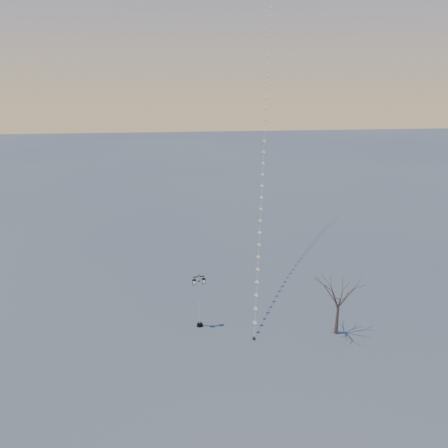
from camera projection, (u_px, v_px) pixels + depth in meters
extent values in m
plane|color=#555756|center=(236.00, 353.00, 31.20)|extent=(300.00, 300.00, 0.00)
cylinder|color=black|center=(200.00, 325.00, 34.62)|extent=(0.51, 0.51, 0.14)
cylinder|color=black|center=(200.00, 324.00, 34.58)|extent=(0.36, 0.36, 0.13)
cylinder|color=white|center=(199.00, 299.00, 33.89)|extent=(0.12, 0.12, 4.24)
cylinder|color=black|center=(199.00, 281.00, 33.39)|extent=(0.18, 0.18, 0.05)
cube|color=black|center=(199.00, 277.00, 33.27)|extent=(0.86, 0.18, 0.05)
sphere|color=black|center=(199.00, 275.00, 33.24)|extent=(0.13, 0.13, 0.13)
pyramid|color=black|center=(194.00, 279.00, 33.22)|extent=(0.40, 0.40, 0.13)
cube|color=beige|center=(194.00, 282.00, 33.31)|extent=(0.23, 0.23, 0.31)
cube|color=black|center=(194.00, 284.00, 33.36)|extent=(0.27, 0.27, 0.04)
pyramid|color=black|center=(204.00, 278.00, 33.41)|extent=(0.40, 0.40, 0.13)
cube|color=beige|center=(204.00, 281.00, 33.50)|extent=(0.23, 0.23, 0.31)
cube|color=black|center=(204.00, 283.00, 33.55)|extent=(0.27, 0.27, 0.04)
cone|color=brown|center=(337.00, 319.00, 33.25)|extent=(0.30, 0.30, 2.50)
cylinder|color=#2F1E1D|center=(254.00, 338.00, 32.78)|extent=(0.20, 0.20, 0.20)
cylinder|color=black|center=(254.00, 338.00, 32.78)|extent=(0.03, 0.03, 0.25)
cone|color=orange|center=(265.00, 117.00, 43.18)|extent=(0.08, 0.08, 0.28)
cylinder|color=white|center=(254.00, 332.00, 32.62)|extent=(0.02, 0.02, 0.81)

